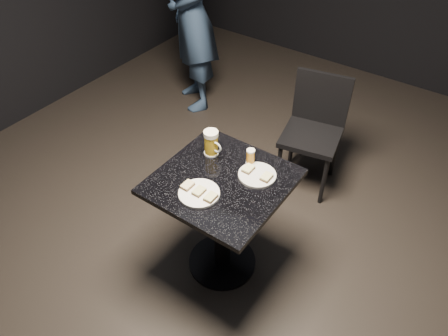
{
  "coord_description": "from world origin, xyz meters",
  "views": [
    {
      "loc": [
        1.03,
        -1.43,
        2.38
      ],
      "look_at": [
        0.0,
        0.02,
        0.82
      ],
      "focal_mm": 35.0,
      "sensor_mm": 36.0,
      "label": 1
    }
  ],
  "objects_px": {
    "table": "(222,210)",
    "beer_mug": "(211,143)",
    "plate_large": "(199,193)",
    "plate_small": "(257,175)",
    "beer_tumbler": "(251,157)",
    "chair": "(314,126)",
    "patron": "(192,14)"
  },
  "relations": [
    {
      "from": "table",
      "to": "beer_mug",
      "type": "bearing_deg",
      "value": 140.53
    },
    {
      "from": "plate_large",
      "to": "beer_mug",
      "type": "xyz_separation_m",
      "value": [
        -0.15,
        0.31,
        0.07
      ]
    },
    {
      "from": "plate_large",
      "to": "table",
      "type": "xyz_separation_m",
      "value": [
        0.03,
        0.16,
        -0.25
      ]
    },
    {
      "from": "plate_large",
      "to": "plate_small",
      "type": "distance_m",
      "value": 0.35
    },
    {
      "from": "plate_small",
      "to": "patron",
      "type": "bearing_deg",
      "value": 138.61
    },
    {
      "from": "plate_small",
      "to": "beer_tumbler",
      "type": "bearing_deg",
      "value": 142.57
    },
    {
      "from": "table",
      "to": "chair",
      "type": "relative_size",
      "value": 0.86
    },
    {
      "from": "table",
      "to": "chair",
      "type": "xyz_separation_m",
      "value": [
        0.06,
        1.08,
        -0.01
      ]
    },
    {
      "from": "beer_tumbler",
      "to": "patron",
      "type": "bearing_deg",
      "value": 138.37
    },
    {
      "from": "plate_large",
      "to": "plate_small",
      "type": "xyz_separation_m",
      "value": [
        0.17,
        0.3,
        0.0
      ]
    },
    {
      "from": "table",
      "to": "plate_small",
      "type": "bearing_deg",
      "value": 43.66
    },
    {
      "from": "beer_mug",
      "to": "chair",
      "type": "height_order",
      "value": "beer_mug"
    },
    {
      "from": "plate_small",
      "to": "beer_tumbler",
      "type": "relative_size",
      "value": 2.15
    },
    {
      "from": "plate_small",
      "to": "chair",
      "type": "bearing_deg",
      "value": 94.97
    },
    {
      "from": "beer_mug",
      "to": "chair",
      "type": "relative_size",
      "value": 0.18
    },
    {
      "from": "patron",
      "to": "plate_large",
      "type": "bearing_deg",
      "value": -14.37
    },
    {
      "from": "table",
      "to": "beer_tumbler",
      "type": "bearing_deg",
      "value": 75.48
    },
    {
      "from": "table",
      "to": "beer_tumbler",
      "type": "distance_m",
      "value": 0.36
    },
    {
      "from": "plate_large",
      "to": "patron",
      "type": "distance_m",
      "value": 2.09
    },
    {
      "from": "table",
      "to": "beer_mug",
      "type": "height_order",
      "value": "beer_mug"
    },
    {
      "from": "beer_mug",
      "to": "chair",
      "type": "bearing_deg",
      "value": 75.58
    },
    {
      "from": "table",
      "to": "patron",
      "type": "bearing_deg",
      "value": 132.93
    },
    {
      "from": "patron",
      "to": "chair",
      "type": "height_order",
      "value": "patron"
    },
    {
      "from": "table",
      "to": "beer_tumbler",
      "type": "xyz_separation_m",
      "value": [
        0.05,
        0.2,
        0.29
      ]
    },
    {
      "from": "patron",
      "to": "table",
      "type": "bearing_deg",
      "value": -10.68
    },
    {
      "from": "table",
      "to": "chair",
      "type": "distance_m",
      "value": 1.08
    },
    {
      "from": "plate_small",
      "to": "table",
      "type": "height_order",
      "value": "plate_small"
    },
    {
      "from": "patron",
      "to": "chair",
      "type": "bearing_deg",
      "value": 21.64
    },
    {
      "from": "beer_tumbler",
      "to": "chair",
      "type": "bearing_deg",
      "value": 89.51
    },
    {
      "from": "patron",
      "to": "plate_small",
      "type": "bearing_deg",
      "value": -5.0
    },
    {
      "from": "beer_mug",
      "to": "beer_tumbler",
      "type": "height_order",
      "value": "beer_mug"
    },
    {
      "from": "plate_large",
      "to": "beer_tumbler",
      "type": "distance_m",
      "value": 0.38
    }
  ]
}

